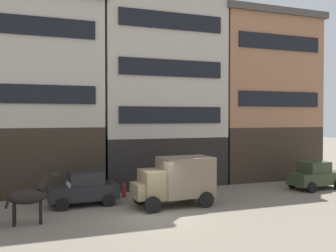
{
  "coord_description": "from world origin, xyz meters",
  "views": [
    {
      "loc": [
        -5.35,
        -16.6,
        4.79
      ],
      "look_at": [
        1.35,
        1.86,
        4.31
      ],
      "focal_mm": 39.01,
      "sensor_mm": 36.0,
      "label": 1
    }
  ],
  "objects_px": {
    "draft_horse": "(30,196)",
    "sedan_parked_curb": "(84,188)",
    "sedan_dark": "(315,175)",
    "fire_hydrant_curbside": "(124,190)",
    "delivery_truck_far": "(176,180)"
  },
  "relations": [
    {
      "from": "draft_horse",
      "to": "sedan_parked_curb",
      "type": "height_order",
      "value": "draft_horse"
    },
    {
      "from": "sedan_dark",
      "to": "fire_hydrant_curbside",
      "type": "bearing_deg",
      "value": 171.61
    },
    {
      "from": "delivery_truck_far",
      "to": "sedan_parked_curb",
      "type": "relative_size",
      "value": 1.17
    },
    {
      "from": "sedan_parked_curb",
      "to": "sedan_dark",
      "type": "bearing_deg",
      "value": -2.48
    },
    {
      "from": "sedan_dark",
      "to": "sedan_parked_curb",
      "type": "height_order",
      "value": "same"
    },
    {
      "from": "delivery_truck_far",
      "to": "fire_hydrant_curbside",
      "type": "relative_size",
      "value": 5.33
    },
    {
      "from": "sedan_dark",
      "to": "delivery_truck_far",
      "type": "bearing_deg",
      "value": -173.51
    },
    {
      "from": "draft_horse",
      "to": "fire_hydrant_curbside",
      "type": "height_order",
      "value": "draft_horse"
    },
    {
      "from": "sedan_dark",
      "to": "sedan_parked_curb",
      "type": "relative_size",
      "value": 1.02
    },
    {
      "from": "draft_horse",
      "to": "sedan_dark",
      "type": "relative_size",
      "value": 0.61
    },
    {
      "from": "delivery_truck_far",
      "to": "fire_hydrant_curbside",
      "type": "bearing_deg",
      "value": 125.2
    },
    {
      "from": "sedan_parked_curb",
      "to": "draft_horse",
      "type": "bearing_deg",
      "value": -134.46
    },
    {
      "from": "delivery_truck_far",
      "to": "sedan_dark",
      "type": "distance_m",
      "value": 10.51
    },
    {
      "from": "delivery_truck_far",
      "to": "sedan_parked_curb",
      "type": "xyz_separation_m",
      "value": [
        -4.65,
        1.84,
        -0.51
      ]
    },
    {
      "from": "draft_horse",
      "to": "sedan_dark",
      "type": "bearing_deg",
      "value": 6.72
    }
  ]
}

